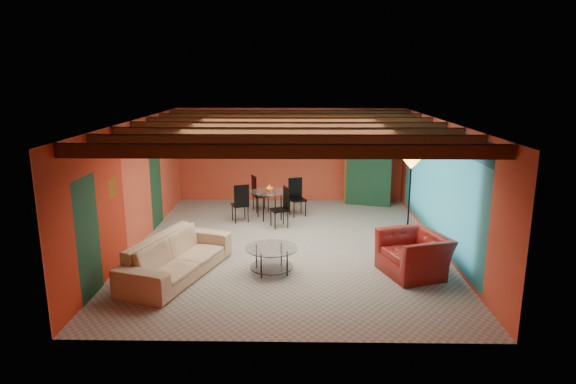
{
  "coord_description": "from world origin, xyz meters",
  "views": [
    {
      "loc": [
        0.19,
        -10.24,
        3.65
      ],
      "look_at": [
        0.0,
        0.2,
        1.15
      ],
      "focal_mm": 30.94,
      "sensor_mm": 36.0,
      "label": 1
    }
  ],
  "objects_px": {
    "armchair": "(414,254)",
    "dining_table": "(269,200)",
    "floor_lamp": "(409,201)",
    "coffee_table": "(272,260)",
    "armoire": "(367,167)",
    "potted_plant": "(369,120)",
    "vase": "(269,177)",
    "sofa": "(177,256)"
  },
  "relations": [
    {
      "from": "vase",
      "to": "floor_lamp",
      "type": "bearing_deg",
      "value": -29.18
    },
    {
      "from": "armoire",
      "to": "dining_table",
      "type": "bearing_deg",
      "value": -132.84
    },
    {
      "from": "sofa",
      "to": "vase",
      "type": "relative_size",
      "value": 13.45
    },
    {
      "from": "dining_table",
      "to": "vase",
      "type": "xyz_separation_m",
      "value": [
        0.0,
        0.0,
        0.59
      ]
    },
    {
      "from": "sofa",
      "to": "vase",
      "type": "bearing_deg",
      "value": -3.56
    },
    {
      "from": "dining_table",
      "to": "armoire",
      "type": "relative_size",
      "value": 0.9
    },
    {
      "from": "armchair",
      "to": "vase",
      "type": "relative_size",
      "value": 6.29
    },
    {
      "from": "sofa",
      "to": "potted_plant",
      "type": "xyz_separation_m",
      "value": [
        4.21,
        5.39,
        2.01
      ]
    },
    {
      "from": "coffee_table",
      "to": "dining_table",
      "type": "distance_m",
      "value": 3.58
    },
    {
      "from": "sofa",
      "to": "floor_lamp",
      "type": "bearing_deg",
      "value": -48.71
    },
    {
      "from": "armoire",
      "to": "floor_lamp",
      "type": "distance_m",
      "value": 3.43
    },
    {
      "from": "floor_lamp",
      "to": "potted_plant",
      "type": "distance_m",
      "value": 3.72
    },
    {
      "from": "armoire",
      "to": "sofa",
      "type": "bearing_deg",
      "value": -111.95
    },
    {
      "from": "coffee_table",
      "to": "sofa",
      "type": "bearing_deg",
      "value": -173.86
    },
    {
      "from": "sofa",
      "to": "coffee_table",
      "type": "distance_m",
      "value": 1.75
    },
    {
      "from": "coffee_table",
      "to": "floor_lamp",
      "type": "bearing_deg",
      "value": 31.56
    },
    {
      "from": "armchair",
      "to": "coffee_table",
      "type": "distance_m",
      "value": 2.65
    },
    {
      "from": "vase",
      "to": "potted_plant",
      "type": "bearing_deg",
      "value": 31.1
    },
    {
      "from": "floor_lamp",
      "to": "vase",
      "type": "xyz_separation_m",
      "value": [
        -3.16,
        1.77,
        0.15
      ]
    },
    {
      "from": "coffee_table",
      "to": "floor_lamp",
      "type": "distance_m",
      "value": 3.51
    },
    {
      "from": "potted_plant",
      "to": "dining_table",
      "type": "bearing_deg",
      "value": -148.9
    },
    {
      "from": "dining_table",
      "to": "armoire",
      "type": "distance_m",
      "value": 3.22
    },
    {
      "from": "floor_lamp",
      "to": "potted_plant",
      "type": "bearing_deg",
      "value": 97.54
    },
    {
      "from": "coffee_table",
      "to": "armoire",
      "type": "relative_size",
      "value": 0.46
    },
    {
      "from": "armchair",
      "to": "floor_lamp",
      "type": "relative_size",
      "value": 0.63
    },
    {
      "from": "armchair",
      "to": "dining_table",
      "type": "relative_size",
      "value": 0.62
    },
    {
      "from": "armchair",
      "to": "dining_table",
      "type": "height_order",
      "value": "dining_table"
    },
    {
      "from": "armchair",
      "to": "vase",
      "type": "xyz_separation_m",
      "value": [
        -2.88,
        3.59,
        0.7
      ]
    },
    {
      "from": "vase",
      "to": "sofa",
      "type": "bearing_deg",
      "value": -111.78
    },
    {
      "from": "floor_lamp",
      "to": "vase",
      "type": "height_order",
      "value": "floor_lamp"
    },
    {
      "from": "sofa",
      "to": "armchair",
      "type": "bearing_deg",
      "value": -69.66
    },
    {
      "from": "dining_table",
      "to": "vase",
      "type": "bearing_deg",
      "value": 0.0
    },
    {
      "from": "coffee_table",
      "to": "dining_table",
      "type": "relative_size",
      "value": 0.51
    },
    {
      "from": "sofa",
      "to": "vase",
      "type": "xyz_separation_m",
      "value": [
        1.5,
        3.75,
        0.72
      ]
    },
    {
      "from": "sofa",
      "to": "dining_table",
      "type": "bearing_deg",
      "value": -3.56
    },
    {
      "from": "dining_table",
      "to": "floor_lamp",
      "type": "height_order",
      "value": "floor_lamp"
    },
    {
      "from": "armoire",
      "to": "potted_plant",
      "type": "xyz_separation_m",
      "value": [
        0.0,
        0.0,
        1.32
      ]
    },
    {
      "from": "armchair",
      "to": "sofa",
      "type": "bearing_deg",
      "value": -106.66
    },
    {
      "from": "sofa",
      "to": "vase",
      "type": "height_order",
      "value": "vase"
    },
    {
      "from": "armchair",
      "to": "dining_table",
      "type": "xyz_separation_m",
      "value": [
        -2.88,
        3.59,
        0.11
      ]
    },
    {
      "from": "sofa",
      "to": "dining_table",
      "type": "relative_size",
      "value": 1.33
    },
    {
      "from": "armoire",
      "to": "potted_plant",
      "type": "distance_m",
      "value": 1.32
    }
  ]
}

